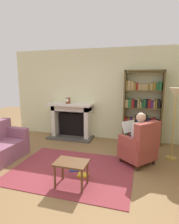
{
  "coord_description": "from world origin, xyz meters",
  "views": [
    {
      "loc": [
        1.31,
        -2.95,
        1.86
      ],
      "look_at": [
        0.1,
        1.2,
        1.05
      ],
      "focal_mm": 29.73,
      "sensor_mm": 36.0,
      "label": 1
    }
  ],
  "objects_px": {
    "bookshelf": "(142,109)",
    "side_table": "(71,166)",
    "floor_lamp": "(176,99)",
    "mantel_clock": "(68,101)",
    "armchair_reading": "(140,146)",
    "seated_reader": "(136,135)",
    "fireplace": "(72,119)"
  },
  "relations": [
    {
      "from": "bookshelf",
      "to": "side_table",
      "type": "distance_m",
      "value": 2.86
    },
    {
      "from": "side_table",
      "to": "floor_lamp",
      "type": "relative_size",
      "value": 0.34
    },
    {
      "from": "mantel_clock",
      "to": "armchair_reading",
      "type": "xyz_separation_m",
      "value": [
        2.16,
        -1.24,
        -0.75
      ]
    },
    {
      "from": "mantel_clock",
      "to": "side_table",
      "type": "bearing_deg",
      "value": -66.39
    },
    {
      "from": "seated_reader",
      "to": "bookshelf",
      "type": "bearing_deg",
      "value": -144.18
    },
    {
      "from": "fireplace",
      "to": "mantel_clock",
      "type": "bearing_deg",
      "value": -125.75
    },
    {
      "from": "armchair_reading",
      "to": "floor_lamp",
      "type": "bearing_deg",
      "value": 166.17
    },
    {
      "from": "fireplace",
      "to": "seated_reader",
      "type": "xyz_separation_m",
      "value": [
        2.0,
        -1.27,
        0.05
      ]
    },
    {
      "from": "bookshelf",
      "to": "side_table",
      "type": "bearing_deg",
      "value": -113.42
    },
    {
      "from": "floor_lamp",
      "to": "armchair_reading",
      "type": "bearing_deg",
      "value": -143.83
    },
    {
      "from": "fireplace",
      "to": "floor_lamp",
      "type": "bearing_deg",
      "value": -16.55
    },
    {
      "from": "seated_reader",
      "to": "armchair_reading",
      "type": "bearing_deg",
      "value": 90.0
    },
    {
      "from": "fireplace",
      "to": "armchair_reading",
      "type": "bearing_deg",
      "value": -32.72
    },
    {
      "from": "mantel_clock",
      "to": "floor_lamp",
      "type": "xyz_separation_m",
      "value": [
        2.87,
        -0.73,
        0.22
      ]
    },
    {
      "from": "mantel_clock",
      "to": "seated_reader",
      "type": "height_order",
      "value": "mantel_clock"
    },
    {
      "from": "mantel_clock",
      "to": "fireplace",
      "type": "bearing_deg",
      "value": 54.25
    },
    {
      "from": "armchair_reading",
      "to": "mantel_clock",
      "type": "bearing_deg",
      "value": -79.89
    },
    {
      "from": "armchair_reading",
      "to": "side_table",
      "type": "bearing_deg",
      "value": -3.05
    },
    {
      "from": "mantel_clock",
      "to": "seated_reader",
      "type": "bearing_deg",
      "value": -29.4
    },
    {
      "from": "mantel_clock",
      "to": "armchair_reading",
      "type": "relative_size",
      "value": 0.18
    },
    {
      "from": "mantel_clock",
      "to": "bookshelf",
      "type": "relative_size",
      "value": 0.09
    },
    {
      "from": "fireplace",
      "to": "floor_lamp",
      "type": "relative_size",
      "value": 0.84
    },
    {
      "from": "bookshelf",
      "to": "armchair_reading",
      "type": "distance_m",
      "value": 1.49
    },
    {
      "from": "fireplace",
      "to": "seated_reader",
      "type": "height_order",
      "value": "seated_reader"
    },
    {
      "from": "seated_reader",
      "to": "side_table",
      "type": "bearing_deg",
      "value": 1.11
    },
    {
      "from": "mantel_clock",
      "to": "side_table",
      "type": "xyz_separation_m",
      "value": [
        1.06,
        -2.43,
        -0.79
      ]
    },
    {
      "from": "fireplace",
      "to": "mantel_clock",
      "type": "distance_m",
      "value": 0.61
    },
    {
      "from": "fireplace",
      "to": "seated_reader",
      "type": "distance_m",
      "value": 2.37
    },
    {
      "from": "fireplace",
      "to": "seated_reader",
      "type": "relative_size",
      "value": 1.21
    },
    {
      "from": "fireplace",
      "to": "bookshelf",
      "type": "distance_m",
      "value": 2.14
    },
    {
      "from": "seated_reader",
      "to": "side_table",
      "type": "distance_m",
      "value": 1.63
    },
    {
      "from": "armchair_reading",
      "to": "seated_reader",
      "type": "bearing_deg",
      "value": -90.0
    }
  ]
}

